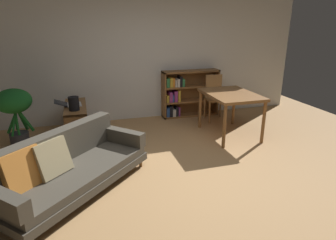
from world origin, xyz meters
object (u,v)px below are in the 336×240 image
desk_speaker (74,104)px  potted_floor_plant (14,108)px  fabric_couch (67,166)px  dining_chair_near (215,95)px  bookshelf (186,94)px  media_console (77,122)px  open_laptop (69,104)px  dining_table (231,98)px

desk_speaker → potted_floor_plant: size_ratio=0.23×
fabric_couch → dining_chair_near: (2.91, 2.02, 0.20)m
dining_chair_near → bookshelf: bookshelf is taller
bookshelf → media_console: bearing=-163.2°
fabric_couch → bookshelf: size_ratio=1.58×
potted_floor_plant → dining_chair_near: size_ratio=1.05×
dining_chair_near → bookshelf: size_ratio=0.75×
open_laptop → potted_floor_plant: 0.85m
dining_chair_near → media_console: bearing=-174.4°
open_laptop → potted_floor_plant: (-0.83, -0.19, 0.06)m
desk_speaker → dining_table: 2.70m
desk_speaker → bookshelf: 2.52m
media_console → desk_speaker: 0.50m
open_laptop → desk_speaker: bearing=-75.8°
dining_chair_near → bookshelf: 0.64m
potted_floor_plant → desk_speaker: bearing=-9.0°
desk_speaker → potted_floor_plant: (-0.91, 0.14, -0.03)m
dining_chair_near → bookshelf: (-0.49, 0.42, -0.03)m
media_console → desk_speaker: size_ratio=4.83×
bookshelf → desk_speaker: bearing=-157.1°
media_console → dining_chair_near: dining_chair_near is taller
media_console → dining_chair_near: bearing=5.6°
desk_speaker → bookshelf: bookshelf is taller
dining_table → dining_chair_near: dining_chair_near is taller
fabric_couch → open_laptop: 1.82m
dining_table → dining_chair_near: (0.13, 0.91, -0.17)m
fabric_couch → desk_speaker: desk_speaker is taller
open_laptop → desk_speaker: 0.35m
fabric_couch → dining_table: size_ratio=1.75×
open_laptop → bookshelf: 2.48m
media_console → potted_floor_plant: potted_floor_plant is taller
media_console → potted_floor_plant: (-0.92, -0.14, 0.38)m
dining_table → dining_chair_near: bearing=82.0°
fabric_couch → media_console: (0.12, 1.75, -0.02)m
dining_chair_near → dining_table: bearing=-98.0°
fabric_couch → open_laptop: fabric_couch is taller
open_laptop → bookshelf: bearing=15.1°
potted_floor_plant → dining_table: bearing=-7.9°
potted_floor_plant → dining_table: potted_floor_plant is taller
open_laptop → desk_speaker: desk_speaker is taller
dining_table → dining_chair_near: 0.94m
open_laptop → desk_speaker: (0.08, -0.33, 0.09)m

